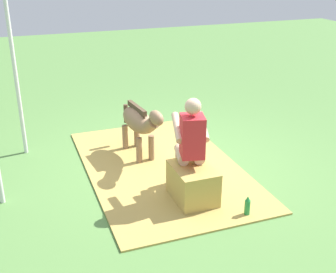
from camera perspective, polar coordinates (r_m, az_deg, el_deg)
The scene contains 7 objects.
ground_plane at distance 6.53m, azimuth 1.19°, elevation -3.72°, with size 24.00×24.00×0.00m, color #568442.
hay_patch at distance 6.44m, azimuth -0.75°, elevation -4.02°, with size 3.41×2.13×0.02m, color tan.
hay_bale at distance 5.55m, azimuth 3.24°, elevation -6.17°, with size 0.65×0.48×0.47m, color tan.
person_seated at distance 5.47m, azimuth 2.95°, elevation -0.69°, with size 0.71×0.52×1.35m.
pony_standing at distance 6.56m, azimuth -3.71°, elevation 1.86°, with size 1.35×0.41×0.94m.
soda_bottle at distance 5.37m, azimuth 10.27°, elevation -8.92°, with size 0.07×0.07×0.27m.
tent_pole_right at distance 6.88m, azimuth -19.17°, elevation 7.46°, with size 0.06×0.06×2.48m, color silver.
Camera 1 is at (-5.43, 2.14, 2.94)m, focal length 46.92 mm.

